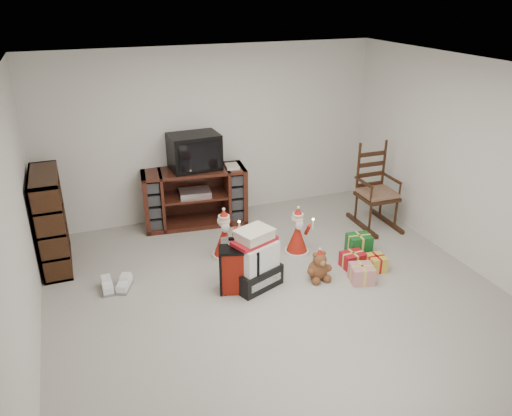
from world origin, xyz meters
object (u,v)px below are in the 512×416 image
at_px(tv_stand, 195,197).
at_px(bookshelf, 51,222).
at_px(gift_pile, 254,262).
at_px(gift_cluster, 364,259).
at_px(teddy_bear, 318,267).
at_px(rocking_chair, 374,197).
at_px(crt_television, 194,152).
at_px(santa_figurine, 297,236).
at_px(mrs_claus_figurine, 225,239).
at_px(sneaker_pair, 116,286).
at_px(red_suitcase, 239,269).

bearing_deg(tv_stand, bookshelf, -158.31).
relative_size(gift_pile, gift_cluster, 0.84).
relative_size(gift_pile, teddy_bear, 1.93).
xyz_separation_m(rocking_chair, crt_television, (-2.39, 0.98, 0.66)).
distance_m(tv_stand, teddy_bear, 2.26).
bearing_deg(gift_pile, santa_figurine, 11.58).
xyz_separation_m(bookshelf, gift_cluster, (3.55, -1.48, -0.46)).
relative_size(teddy_bear, mrs_claus_figurine, 0.54).
height_order(rocking_chair, santa_figurine, rocking_chair).
relative_size(gift_pile, sneaker_pair, 1.89).
bearing_deg(crt_television, mrs_claus_figurine, -90.13).
bearing_deg(gift_cluster, rocking_chair, 52.31).
xyz_separation_m(rocking_chair, mrs_claus_figurine, (-2.34, -0.17, -0.17)).
bearing_deg(red_suitcase, mrs_claus_figurine, 100.60).
distance_m(teddy_bear, mrs_claus_figurine, 1.27).
height_order(rocking_chair, gift_cluster, rocking_chair).
relative_size(rocking_chair, sneaker_pair, 3.36).
bearing_deg(red_suitcase, santa_figurine, 46.13).
bearing_deg(rocking_chair, sneaker_pair, -172.10).
bearing_deg(santa_figurine, bookshelf, 164.11).
bearing_deg(mrs_claus_figurine, teddy_bear, -46.41).
bearing_deg(red_suitcase, gift_pile, 29.32).
height_order(bookshelf, teddy_bear, bookshelf).
xyz_separation_m(red_suitcase, santa_figurine, (1.00, 0.56, -0.03)).
height_order(rocking_chair, teddy_bear, rocking_chair).
bearing_deg(red_suitcase, teddy_bear, 10.39).
bearing_deg(sneaker_pair, rocking_chair, 15.94).
relative_size(red_suitcase, gift_cluster, 0.76).
distance_m(rocking_chair, teddy_bear, 1.84).
xyz_separation_m(teddy_bear, gift_cluster, (0.64, 0.02, -0.03)).
height_order(tv_stand, teddy_bear, tv_stand).
relative_size(red_suitcase, crt_television, 0.91).
relative_size(rocking_chair, santa_figurine, 1.92).
bearing_deg(tv_stand, sneaker_pair, -126.72).
bearing_deg(rocking_chair, santa_figurine, -162.75).
height_order(gift_pile, santa_figurine, gift_pile).
height_order(sneaker_pair, gift_cluster, gift_cluster).
distance_m(mrs_claus_figurine, crt_television, 1.42).
height_order(bookshelf, red_suitcase, bookshelf).
height_order(gift_pile, mrs_claus_figurine, gift_pile).
height_order(gift_pile, gift_cluster, gift_pile).
distance_m(red_suitcase, sneaker_pair, 1.45).
xyz_separation_m(mrs_claus_figurine, sneaker_pair, (-1.42, -0.29, -0.21)).
xyz_separation_m(gift_pile, sneaker_pair, (-1.53, 0.48, -0.26)).
relative_size(gift_pile, crt_television, 1.00).
height_order(tv_stand, santa_figurine, tv_stand).
relative_size(gift_pile, red_suitcase, 1.10).
relative_size(tv_stand, bookshelf, 1.26).
distance_m(bookshelf, teddy_bear, 3.30).
bearing_deg(bookshelf, tv_stand, 14.97).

